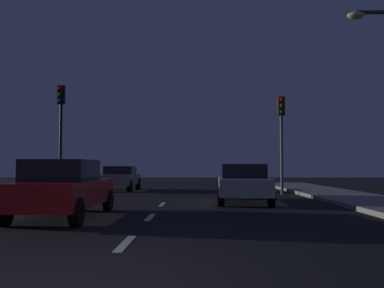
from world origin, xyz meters
name	(u,v)px	position (x,y,z in m)	size (l,w,h in m)	color
ground_plane	(152,215)	(0.00, 7.00, 0.00)	(80.00, 80.00, 0.00)	black
lane_stripe_second	(125,243)	(0.00, 2.60, 0.00)	(0.16, 1.60, 0.01)	silver
lane_stripe_third	(150,217)	(0.00, 6.40, 0.00)	(0.16, 1.60, 0.01)	silver
lane_stripe_fourth	(162,204)	(0.00, 10.20, 0.00)	(0.16, 1.60, 0.01)	silver
traffic_signal_left	(61,118)	(-5.33, 15.37, 3.65)	(0.32, 0.38, 5.24)	black
traffic_signal_right	(281,126)	(5.24, 15.37, 3.29)	(0.32, 0.38, 4.67)	#4C4C51
car_stopped_ahead	(243,183)	(2.93, 11.03, 0.73)	(2.04, 4.60, 1.42)	silver
car_adjacent_lane	(64,188)	(-2.26, 6.29, 0.77)	(1.88, 4.58, 1.51)	#B21919
car_oncoming_far	(120,178)	(-3.10, 18.82, 0.71)	(1.92, 3.90, 1.35)	gray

